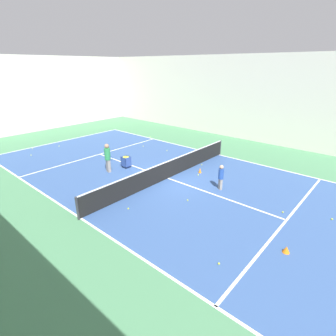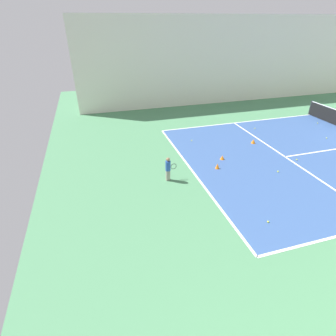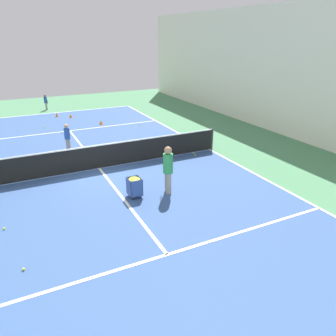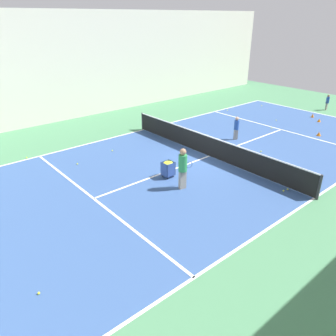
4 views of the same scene
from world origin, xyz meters
name	(u,v)px [view 2 (image 2 of 4)]	position (x,y,z in m)	size (l,w,h in m)	color
line_baseline_near	(192,171)	(0.00, -11.93, 0.01)	(11.14, 0.10, 0.00)	white
line_sideline_left	(309,115)	(-5.57, 0.00, 0.01)	(0.10, 23.86, 0.00)	white
line_service_near	(285,157)	(0.00, -6.56, 0.01)	(11.14, 0.10, 0.00)	white
hall_enclosure_left	(277,59)	(-10.75, 0.00, 3.43)	(0.15, 34.38, 6.86)	silver
player_near_baseline	(168,167)	(0.43, -13.30, 0.66)	(0.25, 0.56, 1.16)	gray
training_cone_0	(217,166)	(0.10, -10.65, 0.14)	(0.21, 0.21, 0.27)	orange
training_cone_1	(222,157)	(-0.72, -9.97, 0.11)	(0.23, 0.23, 0.22)	orange
training_cone_2	(253,141)	(-2.08, -7.23, 0.12)	(0.25, 0.25, 0.24)	orange
tennis_ball_1	(318,123)	(-3.76, -0.92, 0.04)	(0.07, 0.07, 0.07)	yellow
tennis_ball_3	(278,171)	(1.28, -7.98, 0.04)	(0.07, 0.07, 0.07)	yellow
tennis_ball_5	(327,138)	(-1.38, -2.45, 0.04)	(0.07, 0.07, 0.07)	yellow
tennis_ball_6	(192,140)	(-3.44, -10.65, 0.04)	(0.07, 0.07, 0.07)	yellow
tennis_ball_7	(268,222)	(4.28, -10.64, 0.04)	(0.07, 0.07, 0.07)	yellow
tennis_ball_8	(297,160)	(0.49, -6.24, 0.04)	(0.07, 0.07, 0.07)	yellow
tennis_ball_10	(255,128)	(-4.12, -5.80, 0.04)	(0.07, 0.07, 0.07)	yellow
tennis_ball_11	(325,118)	(-4.49, 0.43, 0.04)	(0.07, 0.07, 0.07)	yellow
tennis_ball_13	(166,136)	(-4.56, -11.94, 0.04)	(0.07, 0.07, 0.07)	yellow
tennis_ball_16	(322,118)	(-4.53, 0.19, 0.04)	(0.07, 0.07, 0.07)	yellow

